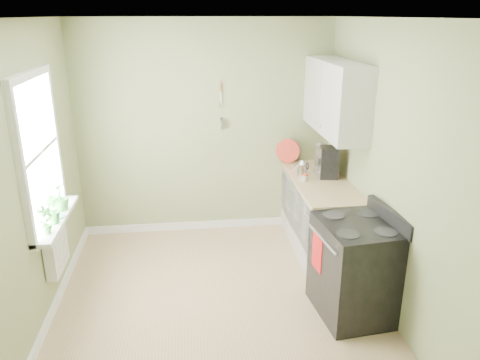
{
  "coord_description": "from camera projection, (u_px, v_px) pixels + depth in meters",
  "views": [
    {
      "loc": [
        -0.26,
        -3.96,
        2.73
      ],
      "look_at": [
        0.29,
        0.55,
        1.11
      ],
      "focal_mm": 35.0,
      "sensor_mm": 36.0,
      "label": 1
    }
  ],
  "objects": [
    {
      "name": "window",
      "position": [
        39.0,
        152.0,
        4.23
      ],
      "size": [
        0.06,
        1.14,
        1.44
      ],
      "color": "white",
      "rests_on": "wall_left"
    },
    {
      "name": "wall_right",
      "position": [
        387.0,
        170.0,
        4.38
      ],
      "size": [
        0.02,
        3.6,
        2.7
      ],
      "primitive_type": "cube",
      "color": "#8D9666",
      "rests_on": "floor"
    },
    {
      "name": "wall_utensils",
      "position": [
        221.0,
        113.0,
        5.81
      ],
      "size": [
        0.02,
        0.14,
        0.58
      ],
      "color": "tan",
      "rests_on": "wall_back"
    },
    {
      "name": "wall_back",
      "position": [
        205.0,
        130.0,
        5.89
      ],
      "size": [
        3.2,
        0.02,
        2.7
      ],
      "primitive_type": "cube",
      "color": "#8D9666",
      "rests_on": "floor"
    },
    {
      "name": "floor",
      "position": [
        218.0,
        306.0,
        4.65
      ],
      "size": [
        3.2,
        3.6,
        0.02
      ],
      "primitive_type": "cube",
      "color": "#A3825A",
      "rests_on": "ground"
    },
    {
      "name": "radiator",
      "position": [
        57.0,
        253.0,
        4.52
      ],
      "size": [
        0.12,
        0.5,
        0.35
      ],
      "primitive_type": "cube",
      "color": "white",
      "rests_on": "wall_left"
    },
    {
      "name": "countertop",
      "position": [
        321.0,
        182.0,
        5.43
      ],
      "size": [
        0.64,
        1.6,
        0.04
      ],
      "primitive_type": "cube",
      "color": "tan",
      "rests_on": "base_cabinets"
    },
    {
      "name": "kettle",
      "position": [
        302.0,
        168.0,
        5.51
      ],
      "size": [
        0.2,
        0.12,
        0.2
      ],
      "color": "silver",
      "rests_on": "countertop"
    },
    {
      "name": "window_sill",
      "position": [
        57.0,
        219.0,
        4.46
      ],
      "size": [
        0.18,
        1.14,
        0.04
      ],
      "primitive_type": "cube",
      "color": "white",
      "rests_on": "wall_left"
    },
    {
      "name": "jar",
      "position": [
        304.0,
        178.0,
        5.37
      ],
      "size": [
        0.08,
        0.08,
        0.09
      ],
      "color": "beige",
      "rests_on": "countertop"
    },
    {
      "name": "stove",
      "position": [
        355.0,
        268.0,
        4.39
      ],
      "size": [
        0.75,
        0.83,
        1.06
      ],
      "color": "black",
      "rests_on": "floor"
    },
    {
      "name": "wall_left",
      "position": [
        29.0,
        184.0,
        4.01
      ],
      "size": [
        0.02,
        3.6,
        2.7
      ],
      "primitive_type": "cube",
      "color": "#8D9666",
      "rests_on": "floor"
    },
    {
      "name": "plant_b",
      "position": [
        52.0,
        210.0,
        4.29
      ],
      "size": [
        0.19,
        0.19,
        0.26
      ],
      "primitive_type": "imported",
      "rotation": [
        0.0,
        0.0,
        2.39
      ],
      "color": "#2B752A",
      "rests_on": "window_sill"
    },
    {
      "name": "ceiling",
      "position": [
        213.0,
        16.0,
        3.74
      ],
      "size": [
        3.2,
        3.6,
        0.02
      ],
      "primitive_type": "cube",
      "color": "white",
      "rests_on": "wall_back"
    },
    {
      "name": "coffee_maker",
      "position": [
        328.0,
        163.0,
        5.47
      ],
      "size": [
        0.24,
        0.26,
        0.36
      ],
      "color": "black",
      "rests_on": "countertop"
    },
    {
      "name": "stand_mixer",
      "position": [
        322.0,
        162.0,
        5.54
      ],
      "size": [
        0.24,
        0.34,
        0.38
      ],
      "color": "#B2B2B7",
      "rests_on": "countertop"
    },
    {
      "name": "upper_cabinets",
      "position": [
        335.0,
        97.0,
        5.22
      ],
      "size": [
        0.35,
        1.4,
        0.8
      ],
      "primitive_type": "cube",
      "color": "silver",
      "rests_on": "wall_right"
    },
    {
      "name": "plant_c",
      "position": [
        60.0,
        197.0,
        4.58
      ],
      "size": [
        0.2,
        0.2,
        0.28
      ],
      "primitive_type": "imported",
      "rotation": [
        0.0,
        0.0,
        4.36
      ],
      "color": "#2B752A",
      "rests_on": "window_sill"
    },
    {
      "name": "red_tray",
      "position": [
        288.0,
        151.0,
        6.02
      ],
      "size": [
        0.3,
        0.17,
        0.31
      ],
      "primitive_type": "cylinder",
      "rotation": [
        1.45,
        0.0,
        -0.41
      ],
      "color": "#A42E21",
      "rests_on": "countertop"
    },
    {
      "name": "base_cabinets",
      "position": [
        320.0,
        217.0,
        5.58
      ],
      "size": [
        0.6,
        1.6,
        0.87
      ],
      "primitive_type": "cube",
      "color": "silver",
      "rests_on": "floor"
    },
    {
      "name": "plant_a",
      "position": [
        46.0,
        219.0,
        4.08
      ],
      "size": [
        0.16,
        0.17,
        0.27
      ],
      "primitive_type": "imported",
      "rotation": [
        0.0,
        0.0,
        0.92
      ],
      "color": "#2B752A",
      "rests_on": "window_sill"
    }
  ]
}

